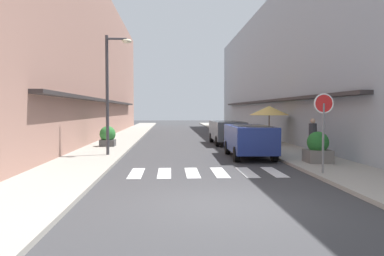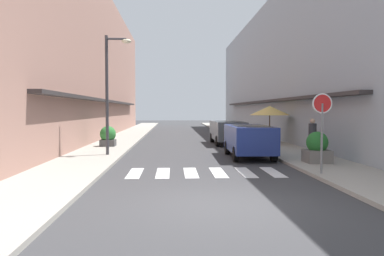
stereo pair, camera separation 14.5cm
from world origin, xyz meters
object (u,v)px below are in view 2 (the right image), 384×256
planter_corner (317,148)px  planter_midblock (108,136)px  pedestrian_walking_near (312,136)px  parked_car_mid (227,130)px  round_street_sign (322,112)px  street_lamp (111,82)px  parked_car_near (249,137)px  cafe_umbrella (270,111)px

planter_corner → planter_midblock: 11.75m
planter_midblock → pedestrian_walking_near: 11.14m
parked_car_mid → round_street_sign: round_street_sign is taller
street_lamp → planter_corner: 9.35m
round_street_sign → planter_midblock: 12.98m
planter_corner → pedestrian_walking_near: pedestrian_walking_near is taller
parked_car_mid → street_lamp: street_lamp is taller
parked_car_mid → round_street_sign: 11.93m
planter_corner → parked_car_near: bearing=131.1°
cafe_umbrella → planter_midblock: cafe_umbrella is taller
planter_corner → street_lamp: bearing=160.0°
cafe_umbrella → planter_corner: bearing=-91.6°
parked_car_mid → pedestrian_walking_near: bearing=-69.8°
parked_car_near → cafe_umbrella: cafe_umbrella is taller
parked_car_near → planter_corner: parked_car_near is taller
street_lamp → planter_corner: bearing=-20.0°
cafe_umbrella → planter_midblock: size_ratio=2.11×
planter_midblock → parked_car_near: bearing=-33.8°
round_street_sign → planter_midblock: bearing=130.8°
parked_car_near → parked_car_mid: bearing=90.0°
round_street_sign → pedestrian_walking_near: size_ratio=1.54×
parked_car_mid → planter_midblock: size_ratio=3.90×
parked_car_near → cafe_umbrella: bearing=67.2°
round_street_sign → planter_midblock: round_street_sign is taller
parked_car_mid → planter_midblock: bearing=-164.0°
parked_car_mid → cafe_umbrella: size_ratio=1.85×
parked_car_near → planter_midblock: (-7.09, 4.74, -0.25)m
parked_car_mid → pedestrian_walking_near: size_ratio=2.65×
street_lamp → cafe_umbrella: size_ratio=2.27×
cafe_umbrella → planter_corner: cafe_umbrella is taller
parked_car_near → street_lamp: size_ratio=0.80×
parked_car_near → pedestrian_walking_near: pedestrian_walking_near is taller
street_lamp → pedestrian_walking_near: street_lamp is taller
parked_car_mid → round_street_sign: (1.34, -11.79, 1.17)m
street_lamp → planter_corner: (8.40, -3.06, -2.74)m
cafe_umbrella → planter_midblock: 9.65m
planter_corner → pedestrian_walking_near: 2.03m
round_street_sign → cafe_umbrella: size_ratio=1.08×
round_street_sign → street_lamp: bearing=143.6°
parked_car_mid → round_street_sign: bearing=-83.5°
cafe_umbrella → pedestrian_walking_near: (0.30, -6.28, -1.12)m
parked_car_mid → planter_corner: size_ratio=3.66×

